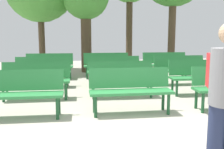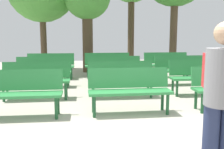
{
  "view_description": "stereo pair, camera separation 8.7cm",
  "coord_description": "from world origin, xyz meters",
  "px_view_note": "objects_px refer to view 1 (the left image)",
  "views": [
    {
      "loc": [
        -1.2,
        -3.27,
        1.53
      ],
      "look_at": [
        0.0,
        2.97,
        0.55
      ],
      "focal_mm": 41.98,
      "sensor_mm": 36.0,
      "label": 1
    },
    {
      "loc": [
        -1.12,
        -3.28,
        1.53
      ],
      "look_at": [
        0.0,
        2.97,
        0.55
      ],
      "focal_mm": 41.98,
      "sensor_mm": 36.0,
      "label": 2
    }
  ],
  "objects_px": {
    "bench_r1_c2": "(200,75)",
    "bench_r2_c0": "(43,70)",
    "bench_r0_c0": "(19,90)",
    "bench_r3_c1": "(106,64)",
    "bench_r1_c1": "(121,76)",
    "bench_r2_c2": "(180,68)",
    "bench_r2_c1": "(114,69)",
    "bench_r0_c1": "(130,87)",
    "bench_r1_c0": "(36,78)",
    "bench_r3_c0": "(49,65)",
    "bench_r3_c2": "(165,63)"
  },
  "relations": [
    {
      "from": "bench_r1_c2",
      "to": "bench_r2_c0",
      "type": "height_order",
      "value": "same"
    },
    {
      "from": "bench_r0_c0",
      "to": "bench_r3_c1",
      "type": "height_order",
      "value": "same"
    },
    {
      "from": "bench_r0_c0",
      "to": "bench_r1_c1",
      "type": "height_order",
      "value": "same"
    },
    {
      "from": "bench_r1_c1",
      "to": "bench_r2_c2",
      "type": "height_order",
      "value": "same"
    },
    {
      "from": "bench_r2_c0",
      "to": "bench_r2_c1",
      "type": "height_order",
      "value": "same"
    },
    {
      "from": "bench_r0_c1",
      "to": "bench_r1_c0",
      "type": "bearing_deg",
      "value": 144.89
    },
    {
      "from": "bench_r0_c0",
      "to": "bench_r3_c0",
      "type": "bearing_deg",
      "value": 89.15
    },
    {
      "from": "bench_r2_c2",
      "to": "bench_r3_c2",
      "type": "height_order",
      "value": "same"
    },
    {
      "from": "bench_r3_c0",
      "to": "bench_r0_c1",
      "type": "bearing_deg",
      "value": -63.4
    },
    {
      "from": "bench_r2_c0",
      "to": "bench_r3_c1",
      "type": "relative_size",
      "value": 1.01
    },
    {
      "from": "bench_r1_c2",
      "to": "bench_r2_c0",
      "type": "relative_size",
      "value": 1.0
    },
    {
      "from": "bench_r2_c0",
      "to": "bench_r3_c0",
      "type": "distance_m",
      "value": 1.36
    },
    {
      "from": "bench_r1_c0",
      "to": "bench_r3_c1",
      "type": "relative_size",
      "value": 1.0
    },
    {
      "from": "bench_r0_c0",
      "to": "bench_r2_c1",
      "type": "height_order",
      "value": "same"
    },
    {
      "from": "bench_r1_c1",
      "to": "bench_r3_c0",
      "type": "distance_m",
      "value": 3.47
    },
    {
      "from": "bench_r3_c2",
      "to": "bench_r2_c2",
      "type": "bearing_deg",
      "value": -90.08
    },
    {
      "from": "bench_r0_c0",
      "to": "bench_r2_c2",
      "type": "distance_m",
      "value": 5.04
    },
    {
      "from": "bench_r0_c0",
      "to": "bench_r3_c2",
      "type": "height_order",
      "value": "same"
    },
    {
      "from": "bench_r1_c1",
      "to": "bench_r2_c0",
      "type": "height_order",
      "value": "same"
    },
    {
      "from": "bench_r2_c2",
      "to": "bench_r3_c0",
      "type": "bearing_deg",
      "value": 160.07
    },
    {
      "from": "bench_r2_c2",
      "to": "bench_r3_c1",
      "type": "relative_size",
      "value": 1.0
    },
    {
      "from": "bench_r1_c1",
      "to": "bench_r3_c1",
      "type": "xyz_separation_m",
      "value": [
        0.12,
        2.87,
        0.0
      ]
    },
    {
      "from": "bench_r3_c1",
      "to": "bench_r1_c0",
      "type": "bearing_deg",
      "value": -125.77
    },
    {
      "from": "bench_r0_c0",
      "to": "bench_r3_c2",
      "type": "distance_m",
      "value": 5.96
    },
    {
      "from": "bench_r0_c1",
      "to": "bench_r3_c1",
      "type": "height_order",
      "value": "same"
    },
    {
      "from": "bench_r1_c2",
      "to": "bench_r3_c2",
      "type": "height_order",
      "value": "same"
    },
    {
      "from": "bench_r0_c0",
      "to": "bench_r3_c0",
      "type": "distance_m",
      "value": 4.2
    },
    {
      "from": "bench_r1_c2",
      "to": "bench_r3_c0",
      "type": "height_order",
      "value": "same"
    },
    {
      "from": "bench_r1_c0",
      "to": "bench_r2_c2",
      "type": "distance_m",
      "value": 4.35
    },
    {
      "from": "bench_r2_c0",
      "to": "bench_r3_c1",
      "type": "distance_m",
      "value": 2.46
    },
    {
      "from": "bench_r2_c2",
      "to": "bench_r1_c0",
      "type": "bearing_deg",
      "value": -162.41
    },
    {
      "from": "bench_r0_c0",
      "to": "bench_r2_c0",
      "type": "bearing_deg",
      "value": 89.4
    },
    {
      "from": "bench_r3_c1",
      "to": "bench_r1_c1",
      "type": "bearing_deg",
      "value": -89.59
    },
    {
      "from": "bench_r2_c1",
      "to": "bench_r0_c1",
      "type": "bearing_deg",
      "value": -91.8
    },
    {
      "from": "bench_r2_c1",
      "to": "bench_r3_c0",
      "type": "height_order",
      "value": "same"
    },
    {
      "from": "bench_r1_c1",
      "to": "bench_r3_c0",
      "type": "xyz_separation_m",
      "value": [
        -1.86,
        2.94,
        0.0
      ]
    },
    {
      "from": "bench_r0_c1",
      "to": "bench_r1_c2",
      "type": "distance_m",
      "value": 2.53
    },
    {
      "from": "bench_r2_c2",
      "to": "bench_r3_c1",
      "type": "distance_m",
      "value": 2.59
    },
    {
      "from": "bench_r2_c1",
      "to": "bench_r3_c0",
      "type": "bearing_deg",
      "value": 145.4
    },
    {
      "from": "bench_r0_c1",
      "to": "bench_r3_c1",
      "type": "bearing_deg",
      "value": 89.82
    },
    {
      "from": "bench_r0_c0",
      "to": "bench_r1_c0",
      "type": "distance_m",
      "value": 1.41
    },
    {
      "from": "bench_r0_c1",
      "to": "bench_r3_c0",
      "type": "relative_size",
      "value": 0.99
    },
    {
      "from": "bench_r1_c2",
      "to": "bench_r3_c2",
      "type": "xyz_separation_m",
      "value": [
        0.19,
        2.81,
        0.0
      ]
    },
    {
      "from": "bench_r0_c0",
      "to": "bench_r0_c1",
      "type": "distance_m",
      "value": 2.09
    },
    {
      "from": "bench_r0_c0",
      "to": "bench_r2_c2",
      "type": "height_order",
      "value": "same"
    },
    {
      "from": "bench_r2_c0",
      "to": "bench_r2_c2",
      "type": "bearing_deg",
      "value": 0.07
    },
    {
      "from": "bench_r1_c1",
      "to": "bench_r2_c0",
      "type": "distance_m",
      "value": 2.54
    },
    {
      "from": "bench_r2_c0",
      "to": "bench_r2_c2",
      "type": "xyz_separation_m",
      "value": [
        4.14,
        -0.33,
        0.0
      ]
    },
    {
      "from": "bench_r1_c0",
      "to": "bench_r1_c2",
      "type": "xyz_separation_m",
      "value": [
        4.11,
        -0.26,
        0.0
      ]
    },
    {
      "from": "bench_r0_c1",
      "to": "bench_r2_c0",
      "type": "xyz_separation_m",
      "value": [
        -1.85,
        2.95,
        0.0
      ]
    }
  ]
}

